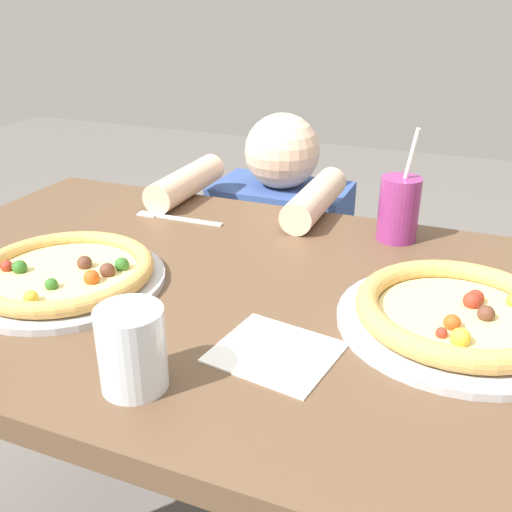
{
  "coord_description": "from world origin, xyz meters",
  "views": [
    {
      "loc": [
        0.4,
        -0.79,
        1.21
      ],
      "look_at": [
        0.05,
        0.06,
        0.78
      ],
      "focal_mm": 40.8,
      "sensor_mm": 36.0,
      "label": 1
    }
  ],
  "objects_px": {
    "pizza_near": "(65,274)",
    "fork": "(175,218)",
    "diner_seated": "(279,286)",
    "drink_cup_colored": "(399,209)",
    "pizza_far": "(458,314)",
    "water_cup_clear": "(132,348)"
  },
  "relations": [
    {
      "from": "pizza_near",
      "to": "fork",
      "type": "height_order",
      "value": "pizza_near"
    },
    {
      "from": "pizza_near",
      "to": "pizza_far",
      "type": "xyz_separation_m",
      "value": [
        0.63,
        0.11,
        0.0
      ]
    },
    {
      "from": "water_cup_clear",
      "to": "pizza_far",
      "type": "bearing_deg",
      "value": 39.56
    },
    {
      "from": "drink_cup_colored",
      "to": "fork",
      "type": "xyz_separation_m",
      "value": [
        -0.47,
        -0.07,
        -0.06
      ]
    },
    {
      "from": "pizza_near",
      "to": "drink_cup_colored",
      "type": "relative_size",
      "value": 1.49
    },
    {
      "from": "pizza_near",
      "to": "diner_seated",
      "type": "xyz_separation_m",
      "value": [
        0.13,
        0.71,
        -0.34
      ]
    },
    {
      "from": "pizza_far",
      "to": "diner_seated",
      "type": "bearing_deg",
      "value": 129.57
    },
    {
      "from": "pizza_near",
      "to": "water_cup_clear",
      "type": "height_order",
      "value": "water_cup_clear"
    },
    {
      "from": "drink_cup_colored",
      "to": "fork",
      "type": "distance_m",
      "value": 0.48
    },
    {
      "from": "drink_cup_colored",
      "to": "diner_seated",
      "type": "relative_size",
      "value": 0.25
    },
    {
      "from": "pizza_far",
      "to": "water_cup_clear",
      "type": "distance_m",
      "value": 0.47
    },
    {
      "from": "pizza_near",
      "to": "diner_seated",
      "type": "distance_m",
      "value": 0.8
    },
    {
      "from": "fork",
      "to": "pizza_far",
      "type": "bearing_deg",
      "value": -20.97
    },
    {
      "from": "diner_seated",
      "to": "pizza_near",
      "type": "bearing_deg",
      "value": -100.59
    },
    {
      "from": "pizza_near",
      "to": "drink_cup_colored",
      "type": "distance_m",
      "value": 0.64
    },
    {
      "from": "pizza_near",
      "to": "diner_seated",
      "type": "bearing_deg",
      "value": 79.41
    },
    {
      "from": "diner_seated",
      "to": "water_cup_clear",
      "type": "bearing_deg",
      "value": -81.69
    },
    {
      "from": "pizza_far",
      "to": "fork",
      "type": "distance_m",
      "value": 0.65
    },
    {
      "from": "pizza_far",
      "to": "fork",
      "type": "height_order",
      "value": "pizza_far"
    },
    {
      "from": "pizza_near",
      "to": "water_cup_clear",
      "type": "distance_m",
      "value": 0.33
    },
    {
      "from": "drink_cup_colored",
      "to": "water_cup_clear",
      "type": "bearing_deg",
      "value": -110.25
    },
    {
      "from": "pizza_near",
      "to": "fork",
      "type": "distance_m",
      "value": 0.34
    }
  ]
}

